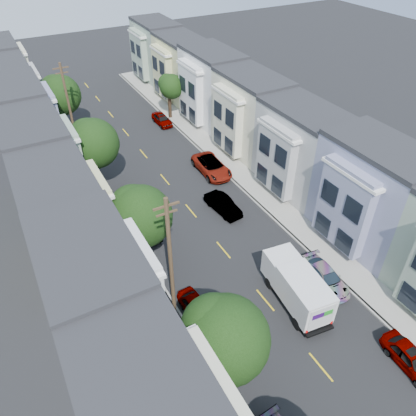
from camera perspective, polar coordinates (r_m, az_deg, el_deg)
ground at (r=30.46m, az=8.05°, el=-12.73°), size 160.00×160.00×0.00m
road_slab at (r=39.97m, az=-4.35°, el=1.93°), size 12.00×70.00×0.02m
curb_left at (r=38.41m, az=-12.54°, el=-0.56°), size 0.30×70.00×0.15m
curb_right at (r=42.27m, az=3.10°, el=4.30°), size 0.30×70.00×0.15m
sidewalk_left at (r=38.20m, az=-14.37°, el=-1.14°), size 2.60×70.00×0.15m
sidewalk_right at (r=42.86m, az=4.59°, el=4.75°), size 2.60×70.00×0.15m
centerline at (r=39.97m, az=-4.35°, el=1.92°), size 0.12×70.00×0.01m
townhouse_row_left at (r=37.89m, az=-19.80°, el=-2.92°), size 5.00×70.00×8.50m
townhouse_row_right at (r=44.82m, az=8.71°, el=5.90°), size 5.00×70.00×8.50m
tree_b at (r=21.73m, az=2.18°, el=-18.09°), size 4.70×4.70×7.71m
tree_c at (r=29.63m, az=-9.62°, el=-1.28°), size 4.70×4.70×7.29m
tree_d at (r=39.17m, az=-15.90°, el=8.64°), size 4.70×4.70×7.55m
tree_e at (r=51.80m, az=-20.15°, el=14.65°), size 4.70×4.70×7.27m
tree_far_r at (r=53.54m, az=-5.26°, el=16.59°), size 3.09×3.09×5.75m
utility_pole_near at (r=25.60m, az=-5.26°, el=-7.65°), size 1.60×0.26×10.00m
utility_pole_far at (r=46.98m, az=-18.85°, el=12.97°), size 1.60×0.26×10.00m
fedex_truck at (r=29.54m, az=12.37°, el=-10.66°), size 2.35×6.11×2.93m
lead_sedan at (r=37.35m, az=2.13°, el=0.43°), size 1.97×4.33×1.39m
parked_left_c at (r=28.89m, az=-1.50°, el=-13.97°), size 1.75×4.06×1.29m
parked_left_d at (r=35.43m, az=-9.04°, el=-2.40°), size 1.65×4.54×1.51m
parked_right_a at (r=29.43m, az=26.67°, el=-18.41°), size 1.89×4.32×1.37m
parked_right_b at (r=32.02m, az=16.23°, el=-9.30°), size 2.20×4.48×1.30m
parked_right_c at (r=42.72m, az=0.53°, el=5.86°), size 2.67×5.59×1.54m
parked_right_d at (r=53.21m, az=-6.51°, el=12.27°), size 1.63×4.10×1.32m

